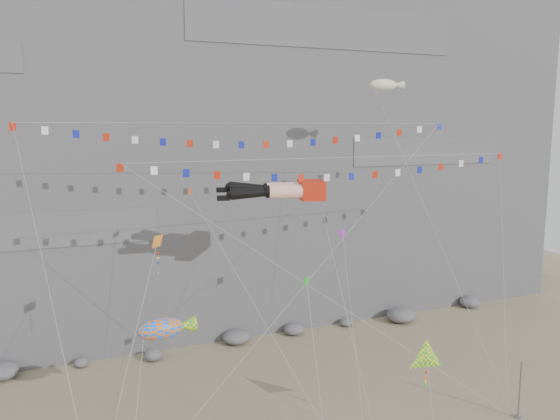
{
  "coord_description": "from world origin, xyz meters",
  "views": [
    {
      "loc": [
        -14.72,
        -30.69,
        20.62
      ],
      "look_at": [
        1.3,
        9.0,
        14.02
      ],
      "focal_mm": 35.0,
      "sensor_mm": 36.0,
      "label": 1
    }
  ],
  "objects": [
    {
      "name": "delta_kite",
      "position": [
        6.17,
        -3.83,
        6.01
      ],
      "size": [
        4.04,
        5.87,
        8.47
      ],
      "color": "yellow",
      "rests_on": "ground"
    },
    {
      "name": "small_kite_b",
      "position": [
        5.4,
        6.05,
        12.16
      ],
      "size": [
        5.3,
        12.98,
        17.99
      ],
      "color": "purple",
      "rests_on": "ground"
    },
    {
      "name": "small_kite_a",
      "position": [
        -5.65,
        9.16,
        15.34
      ],
      "size": [
        6.56,
        16.59,
        23.15
      ],
      "color": "#F75314",
      "rests_on": "ground"
    },
    {
      "name": "anchor_pole_right",
      "position": [
        14.63,
        -3.45,
        2.1
      ],
      "size": [
        0.12,
        0.12,
        4.19
      ],
      "primitive_type": "cylinder",
      "color": "slate",
      "rests_on": "ground"
    },
    {
      "name": "blimp_windsock",
      "position": [
        11.26,
        10.05,
        24.02
      ],
      "size": [
        5.16,
        14.05,
        27.64
      ],
      "color": "beige",
      "rests_on": "ground"
    },
    {
      "name": "fish_windsock",
      "position": [
        -9.51,
        1.93,
        8.2
      ],
      "size": [
        5.4,
        7.59,
        11.06
      ],
      "color": "orange",
      "rests_on": "ground"
    },
    {
      "name": "flag_banner_upper",
      "position": [
        -0.62,
        9.73,
        20.82
      ],
      "size": [
        33.89,
        14.49,
        28.12
      ],
      "color": "red",
      "rests_on": "ground"
    },
    {
      "name": "small_kite_c",
      "position": [
        -0.17,
        0.68,
        10.43
      ],
      "size": [
        2.18,
        7.53,
        12.63
      ],
      "color": "green",
      "rests_on": "ground"
    },
    {
      "name": "legs_kite",
      "position": [
        0.64,
        6.91,
        15.84
      ],
      "size": [
        8.29,
        16.19,
        20.84
      ],
      "rotation": [
        0.0,
        0.0,
        -0.24
      ],
      "color": "red",
      "rests_on": "ground"
    },
    {
      "name": "cliff",
      "position": [
        0.0,
        32.0,
        25.0
      ],
      "size": [
        80.0,
        28.0,
        50.0
      ],
      "primitive_type": "cube",
      "color": "slate",
      "rests_on": "ground"
    },
    {
      "name": "talus_boulders",
      "position": [
        0.0,
        17.0,
        0.6
      ],
      "size": [
        60.0,
        3.0,
        1.2
      ],
      "primitive_type": null,
      "color": "slate",
      "rests_on": "ground"
    },
    {
      "name": "flag_banner_lower",
      "position": [
        4.85,
        5.75,
        18.25
      ],
      "size": [
        32.05,
        9.28,
        22.25
      ],
      "color": "red",
      "rests_on": "ground"
    },
    {
      "name": "harlequin_kite",
      "position": [
        -9.37,
        3.08,
        13.42
      ],
      "size": [
        6.33,
        9.15,
        16.65
      ],
      "color": "#F81B30",
      "rests_on": "ground"
    }
  ]
}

